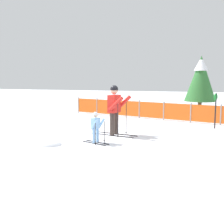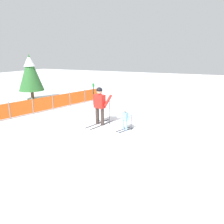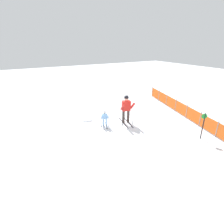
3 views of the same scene
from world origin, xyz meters
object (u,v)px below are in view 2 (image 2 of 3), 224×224
object	(u,v)px
skier_child	(125,117)
trail_marker	(93,91)
conifer_far	(30,72)
safety_fence	(43,104)
skier_adult	(100,103)

from	to	relation	value
skier_child	trail_marker	xyz separation A→B (m)	(3.82, 3.74, 0.32)
skier_child	conifer_far	size ratio (longest dim) A/B	0.31
safety_fence	trail_marker	distance (m)	3.38
safety_fence	skier_child	bearing A→B (deg)	-99.97
safety_fence	skier_adult	bearing A→B (deg)	-99.97
skier_child	conifer_far	world-z (taller)	conifer_far
skier_child	conifer_far	xyz separation A→B (m)	(3.32, 8.61, 1.45)
skier_adult	skier_child	world-z (taller)	skier_adult
skier_child	safety_fence	bearing A→B (deg)	101.44
skier_adult	trail_marker	xyz separation A→B (m)	(3.58, 2.37, -0.18)
trail_marker	skier_child	bearing A→B (deg)	-135.59
skier_adult	conifer_far	bearing A→B (deg)	79.66
safety_fence	trail_marker	xyz separation A→B (m)	(2.85, -1.76, 0.43)
skier_child	safety_fence	size ratio (longest dim) A/B	0.11
skier_adult	trail_marker	size ratio (longest dim) A/B	1.25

